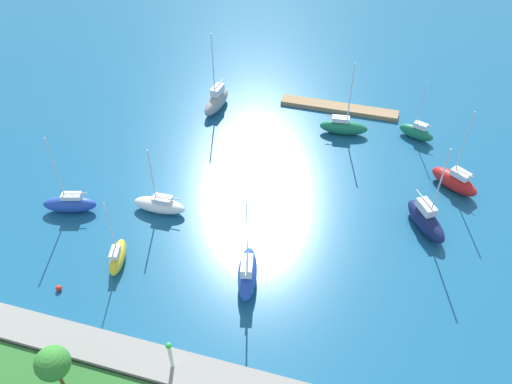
% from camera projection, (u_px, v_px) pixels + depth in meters
% --- Properties ---
extents(water, '(160.00, 160.00, 0.00)m').
position_uv_depth(water, '(272.00, 161.00, 72.42)').
color(water, '#19567F').
rests_on(water, ground).
extents(pier_dock, '(19.00, 2.46, 0.71)m').
position_uv_depth(pier_dock, '(339.00, 108.00, 82.48)').
color(pier_dock, '#997A56').
rests_on(pier_dock, ground).
extents(breakwater, '(56.23, 3.55, 1.27)m').
position_uv_depth(breakwater, '(182.00, 372.00, 47.46)').
color(breakwater, gray).
rests_on(breakwater, ground).
extents(harbor_beacon, '(0.56, 0.56, 3.73)m').
position_uv_depth(harbor_beacon, '(170.00, 353.00, 45.79)').
color(harbor_beacon, silver).
rests_on(harbor_beacon, breakwater).
extents(park_tree_mideast, '(3.12, 3.12, 5.26)m').
position_uv_depth(park_tree_mideast, '(53.00, 363.00, 43.88)').
color(park_tree_mideast, brown).
rests_on(park_tree_mideast, shoreline_park).
extents(sailboat_green_center_basin, '(7.41, 2.82, 11.84)m').
position_uv_depth(sailboat_green_center_basin, '(343.00, 127.00, 76.79)').
color(sailboat_green_center_basin, '#19724C').
rests_on(sailboat_green_center_basin, water).
extents(sailboat_blue_outer_mooring, '(3.57, 7.44, 11.73)m').
position_uv_depth(sailboat_blue_outer_mooring, '(247.00, 273.00, 55.17)').
color(sailboat_blue_outer_mooring, '#2347B2').
rests_on(sailboat_blue_outer_mooring, water).
extents(sailboat_white_inner_mooring, '(6.86, 2.43, 9.66)m').
position_uv_depth(sailboat_white_inner_mooring, '(160.00, 205.00, 64.03)').
color(sailboat_white_inner_mooring, white).
rests_on(sailboat_white_inner_mooring, water).
extents(sailboat_navy_by_breakwater, '(6.01, 7.48, 12.44)m').
position_uv_depth(sailboat_navy_by_breakwater, '(426.00, 220.00, 61.51)').
color(sailboat_navy_by_breakwater, '#141E4C').
rests_on(sailboat_navy_by_breakwater, water).
extents(sailboat_gray_far_north, '(2.93, 7.89, 13.14)m').
position_uv_depth(sailboat_gray_far_north, '(216.00, 101.00, 81.85)').
color(sailboat_gray_far_north, gray).
rests_on(sailboat_gray_far_north, water).
extents(sailboat_red_far_south, '(6.81, 5.74, 11.91)m').
position_uv_depth(sailboat_red_far_south, '(455.00, 181.00, 67.16)').
color(sailboat_red_far_south, red).
rests_on(sailboat_red_far_south, water).
extents(sailboat_yellow_lone_south, '(2.83, 5.44, 9.17)m').
position_uv_depth(sailboat_yellow_lone_south, '(117.00, 257.00, 57.51)').
color(sailboat_yellow_lone_south, yellow).
rests_on(sailboat_yellow_lone_south, water).
extents(sailboat_green_near_pier, '(5.57, 3.56, 9.40)m').
position_uv_depth(sailboat_green_near_pier, '(416.00, 132.00, 75.95)').
color(sailboat_green_near_pier, '#19724C').
rests_on(sailboat_green_near_pier, water).
extents(sailboat_blue_along_channel, '(7.04, 3.70, 11.40)m').
position_uv_depth(sailboat_blue_along_channel, '(70.00, 204.00, 63.94)').
color(sailboat_blue_along_channel, '#2347B2').
rests_on(sailboat_blue_along_channel, water).
extents(mooring_buoy_red, '(0.67, 0.67, 0.67)m').
position_uv_depth(mooring_buoy_red, '(59.00, 288.00, 55.13)').
color(mooring_buoy_red, red).
rests_on(mooring_buoy_red, water).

